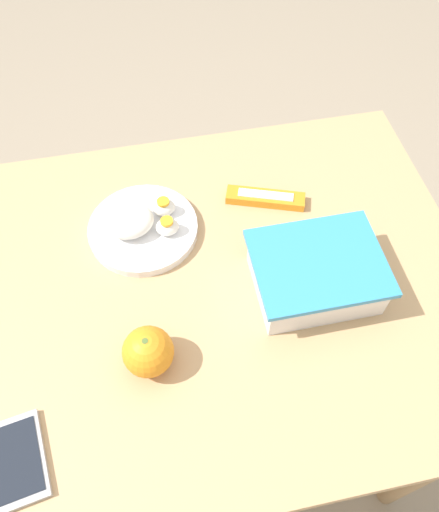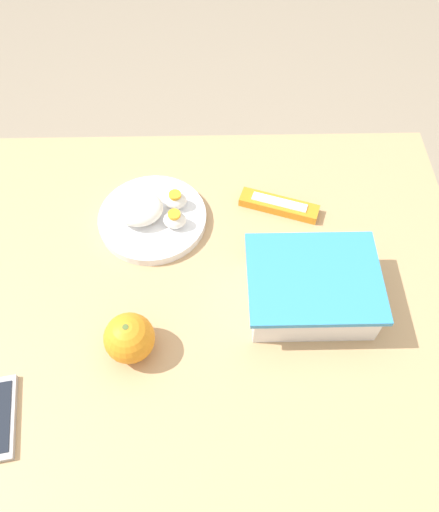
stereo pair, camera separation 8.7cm
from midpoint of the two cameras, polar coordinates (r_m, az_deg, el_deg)
name	(u,v)px [view 2 (the right image)]	position (r m, az deg, el deg)	size (l,w,h in m)	color
ground_plane	(202,410)	(1.57, -0.36, -17.28)	(10.00, 10.00, 0.00)	gray
table	(192,309)	(0.96, -0.56, -6.23)	(1.00, 0.75, 0.75)	tan
food_container	(311,290)	(0.86, 13.28, -3.99)	(0.22, 0.17, 0.08)	white
orange_fruit	(129,338)	(0.79, -7.15, -9.55)	(0.08, 0.08, 0.08)	orange
rice_plate	(151,215)	(0.94, -5.25, 4.49)	(0.20, 0.20, 0.06)	white
candy_bar	(279,205)	(0.98, 9.36, 5.55)	(0.16, 0.08, 0.02)	orange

